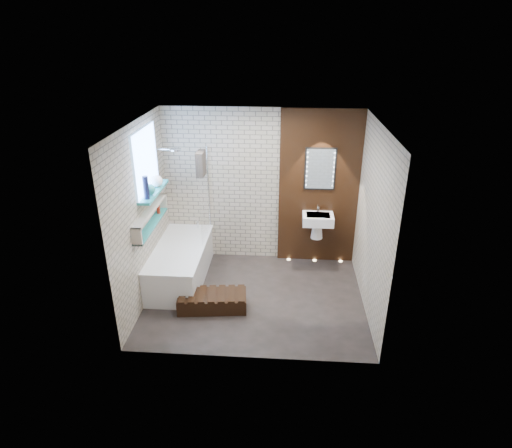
# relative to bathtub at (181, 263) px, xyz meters

# --- Properties ---
(ground) EXTENTS (3.20, 3.20, 0.00)m
(ground) POSITION_rel_bathtub_xyz_m (1.22, -0.45, -0.29)
(ground) COLOR black
(ground) RESTS_ON ground
(room_shell) EXTENTS (3.24, 3.20, 2.60)m
(room_shell) POSITION_rel_bathtub_xyz_m (1.22, -0.45, 1.01)
(room_shell) COLOR #A1967F
(room_shell) RESTS_ON ground
(walnut_panel) EXTENTS (1.30, 0.06, 2.60)m
(walnut_panel) POSITION_rel_bathtub_xyz_m (2.17, 0.82, 1.01)
(walnut_panel) COLOR black
(walnut_panel) RESTS_ON ground
(clerestory_window) EXTENTS (0.18, 1.00, 0.94)m
(clerestory_window) POSITION_rel_bathtub_xyz_m (-0.34, -0.10, 1.61)
(clerestory_window) COLOR #7FADE0
(clerestory_window) RESTS_ON room_shell
(display_niche) EXTENTS (0.14, 1.30, 0.26)m
(display_niche) POSITION_rel_bathtub_xyz_m (-0.31, -0.30, 0.91)
(display_niche) COLOR teal
(display_niche) RESTS_ON room_shell
(bathtub) EXTENTS (0.79, 1.74, 0.70)m
(bathtub) POSITION_rel_bathtub_xyz_m (0.00, 0.00, 0.00)
(bathtub) COLOR white
(bathtub) RESTS_ON ground
(bath_screen) EXTENTS (0.01, 0.78, 1.40)m
(bath_screen) POSITION_rel_bathtub_xyz_m (0.35, 0.44, 0.99)
(bath_screen) COLOR white
(bath_screen) RESTS_ON bathtub
(towel) EXTENTS (0.11, 0.28, 0.37)m
(towel) POSITION_rel_bathtub_xyz_m (0.35, 0.28, 1.56)
(towel) COLOR black
(towel) RESTS_ON bath_screen
(shower_head) EXTENTS (0.18, 0.18, 0.02)m
(shower_head) POSITION_rel_bathtub_xyz_m (-0.08, 0.50, 1.71)
(shower_head) COLOR silver
(shower_head) RESTS_ON room_shell
(washbasin) EXTENTS (0.50, 0.36, 0.58)m
(washbasin) POSITION_rel_bathtub_xyz_m (2.17, 0.62, 0.50)
(washbasin) COLOR white
(washbasin) RESTS_ON walnut_panel
(led_mirror) EXTENTS (0.50, 0.02, 0.70)m
(led_mirror) POSITION_rel_bathtub_xyz_m (2.17, 0.78, 1.36)
(led_mirror) COLOR black
(led_mirror) RESTS_ON walnut_panel
(walnut_step) EXTENTS (1.02, 0.53, 0.22)m
(walnut_step) POSITION_rel_bathtub_xyz_m (0.62, -0.75, -0.18)
(walnut_step) COLOR black
(walnut_step) RESTS_ON ground
(niche_bottles) EXTENTS (0.06, 0.96, 0.14)m
(niche_bottles) POSITION_rel_bathtub_xyz_m (-0.31, -0.45, 0.88)
(niche_bottles) COLOR maroon
(niche_bottles) RESTS_ON display_niche
(sill_vases) EXTENTS (0.18, 0.62, 0.33)m
(sill_vases) POSITION_rel_bathtub_xyz_m (-0.28, -0.16, 1.36)
(sill_vases) COLOR #141938
(sill_vases) RESTS_ON clerestory_window
(floor_uplights) EXTENTS (0.96, 0.06, 0.01)m
(floor_uplights) POSITION_rel_bathtub_xyz_m (2.17, 0.75, -0.29)
(floor_uplights) COLOR #FFD899
(floor_uplights) RESTS_ON ground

